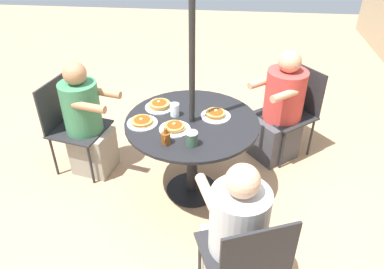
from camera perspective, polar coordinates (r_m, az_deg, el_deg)
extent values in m
plane|color=tan|center=(3.55, 0.00, -8.43)|extent=(12.00, 12.00, 0.00)
cylinder|color=black|center=(3.55, 0.00, -8.34)|extent=(0.48, 0.48, 0.01)
cylinder|color=black|center=(3.32, 0.00, -3.71)|extent=(0.10, 0.10, 0.74)
cylinder|color=black|center=(3.10, 0.00, 1.89)|extent=(1.11, 1.11, 0.03)
cylinder|color=black|center=(2.91, 0.00, 8.48)|extent=(0.05, 0.05, 2.29)
cylinder|color=#232326|center=(3.78, 13.58, -2.30)|extent=(0.02, 0.02, 0.44)
cylinder|color=#232326|center=(4.01, 9.58, 0.53)|extent=(0.02, 0.02, 0.44)
cylinder|color=#232326|center=(4.04, 17.65, -0.41)|extent=(0.02, 0.02, 0.44)
cylinder|color=#232326|center=(4.26, 13.68, 2.15)|extent=(0.02, 0.02, 0.44)
cube|color=#232326|center=(3.90, 14.08, 2.85)|extent=(0.67, 0.67, 0.02)
cube|color=#232326|center=(3.94, 16.90, 6.68)|extent=(0.36, 0.30, 0.45)
cube|color=#3D3D42|center=(3.94, 12.42, -0.46)|extent=(0.54, 0.54, 0.44)
cylinder|color=#B73833|center=(3.74, 13.93, 5.81)|extent=(0.38, 0.38, 0.51)
sphere|color=tan|center=(3.59, 14.69, 10.71)|extent=(0.21, 0.21, 0.21)
cylinder|color=tan|center=(3.47, 13.87, 5.82)|extent=(0.23, 0.27, 0.07)
cylinder|color=tan|center=(3.66, 10.46, 7.80)|extent=(0.23, 0.27, 0.07)
cylinder|color=#232326|center=(3.88, -12.10, -0.99)|extent=(0.02, 0.02, 0.44)
cylinder|color=#232326|center=(3.61, -15.16, -4.46)|extent=(0.02, 0.02, 0.44)
cylinder|color=#232326|center=(4.08, -17.05, 0.06)|extent=(0.02, 0.02, 0.44)
cylinder|color=#232326|center=(3.83, -20.30, -3.14)|extent=(0.02, 0.02, 0.44)
cube|color=#232326|center=(3.72, -16.71, 0.79)|extent=(0.57, 0.57, 0.02)
cube|color=#232326|center=(3.73, -20.23, 4.42)|extent=(0.44, 0.12, 0.45)
cube|color=gray|center=(3.79, -14.75, -2.39)|extent=(0.40, 0.42, 0.44)
cylinder|color=#38754C|center=(3.57, -16.53, 3.87)|extent=(0.34, 0.34, 0.50)
sphere|color=#A3704C|center=(3.42, -17.46, 8.85)|extent=(0.21, 0.21, 0.21)
cylinder|color=#A3704C|center=(3.52, -13.07, 6.22)|extent=(0.14, 0.31, 0.07)
cylinder|color=#A3704C|center=(3.31, -15.42, 4.05)|extent=(0.14, 0.31, 0.07)
cylinder|color=#232326|center=(2.75, 1.18, -18.37)|extent=(0.02, 0.02, 0.44)
cylinder|color=#232326|center=(2.85, 9.33, -16.42)|extent=(0.02, 0.02, 0.44)
cube|color=#232326|center=(2.50, 7.29, -17.57)|extent=(0.62, 0.62, 0.02)
cube|color=#232326|center=(2.19, 10.07, -18.14)|extent=(0.18, 0.43, 0.45)
cube|color=beige|center=(2.74, 6.01, -18.77)|extent=(0.48, 0.46, 0.44)
cylinder|color=#B2B2B2|center=(2.36, 7.15, -13.06)|extent=(0.37, 0.37, 0.47)
sphere|color=#DBA884|center=(2.14, 7.76, -7.03)|extent=(0.21, 0.21, 0.21)
cylinder|color=#DBA884|center=(2.37, 2.29, -8.81)|extent=(0.31, 0.17, 0.07)
cylinder|color=#DBA884|center=(2.46, 8.93, -7.46)|extent=(0.31, 0.17, 0.07)
cylinder|color=white|center=(2.98, -2.65, 0.85)|extent=(0.25, 0.25, 0.01)
cylinder|color=#AD7A3D|center=(2.98, -2.62, 1.06)|extent=(0.16, 0.16, 0.01)
cylinder|color=#AD7A3D|center=(2.96, -2.57, 1.14)|extent=(0.16, 0.16, 0.01)
cylinder|color=#AD7A3D|center=(2.96, -2.79, 1.34)|extent=(0.16, 0.16, 0.01)
ellipsoid|color=brown|center=(2.96, -2.67, 1.51)|extent=(0.13, 0.12, 0.00)
cube|color=#F4E084|center=(2.96, -2.78, 1.65)|extent=(0.03, 0.03, 0.01)
cylinder|color=white|center=(3.29, -4.98, 4.16)|extent=(0.25, 0.25, 0.01)
cylinder|color=#AD7A3D|center=(3.29, -5.06, 4.39)|extent=(0.18, 0.18, 0.01)
cylinder|color=#AD7A3D|center=(3.27, -5.00, 4.50)|extent=(0.16, 0.16, 0.01)
cylinder|color=#AD7A3D|center=(3.27, -4.94, 4.74)|extent=(0.18, 0.18, 0.01)
ellipsoid|color=brown|center=(3.26, -5.02, 4.89)|extent=(0.14, 0.13, 0.00)
cube|color=#F4E084|center=(3.27, -5.10, 5.04)|extent=(0.03, 0.03, 0.01)
cylinder|color=white|center=(3.15, 3.63, 2.83)|extent=(0.25, 0.25, 0.01)
cylinder|color=#AD7A3D|center=(3.15, 3.53, 2.99)|extent=(0.16, 0.16, 0.01)
cylinder|color=#AD7A3D|center=(3.14, 3.60, 3.18)|extent=(0.16, 0.16, 0.01)
cylinder|color=#AD7A3D|center=(3.13, 3.61, 3.35)|extent=(0.17, 0.17, 0.01)
ellipsoid|color=brown|center=(3.13, 3.66, 3.49)|extent=(0.13, 0.12, 0.00)
cube|color=#F4E084|center=(3.14, 3.64, 3.67)|extent=(0.03, 0.03, 0.01)
cylinder|color=white|center=(3.08, -7.57, 1.75)|extent=(0.25, 0.25, 0.01)
cylinder|color=#AD7A3D|center=(3.07, -7.55, 1.85)|extent=(0.18, 0.18, 0.01)
cylinder|color=#AD7A3D|center=(3.07, -7.55, 2.03)|extent=(0.17, 0.17, 0.01)
cylinder|color=#AD7A3D|center=(3.06, -7.68, 2.17)|extent=(0.18, 0.18, 0.01)
ellipsoid|color=brown|center=(3.06, -7.62, 2.30)|extent=(0.14, 0.13, 0.00)
cube|color=#F4E084|center=(3.06, -7.78, 2.37)|extent=(0.03, 0.03, 0.01)
cylinder|color=brown|center=(2.80, -4.00, -0.56)|extent=(0.07, 0.07, 0.09)
cylinder|color=brown|center=(2.77, -4.05, 0.56)|extent=(0.03, 0.03, 0.04)
torus|color=brown|center=(2.77, -4.11, -0.70)|extent=(0.05, 0.01, 0.05)
cylinder|color=#33513D|center=(2.78, -0.05, -0.71)|extent=(0.09, 0.09, 0.10)
cylinder|color=white|center=(2.75, -0.05, 0.25)|extent=(0.09, 0.09, 0.01)
cylinder|color=silver|center=(3.14, -2.65, 3.79)|extent=(0.08, 0.08, 0.11)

